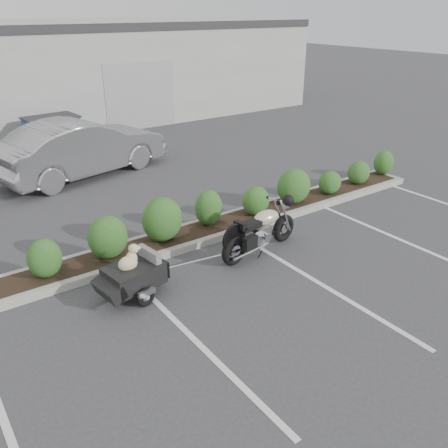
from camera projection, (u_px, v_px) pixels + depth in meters
ground at (243, 287)px, 8.47m from camera, size 90.00×90.00×0.00m
planter_kerb at (219, 227)px, 10.59m from camera, size 12.00×1.00×0.15m
building at (2, 72)px, 20.23m from camera, size 26.00×10.00×4.00m
motorcycle at (261, 231)px, 9.47m from camera, size 2.07×0.80×1.19m
pet_trailer at (133, 275)px, 8.04m from camera, size 1.68×0.95×0.99m
sedan at (82, 148)px, 13.77m from camera, size 5.28×2.85×1.65m
dumpster at (53, 133)px, 16.42m from camera, size 1.83×1.34×1.14m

